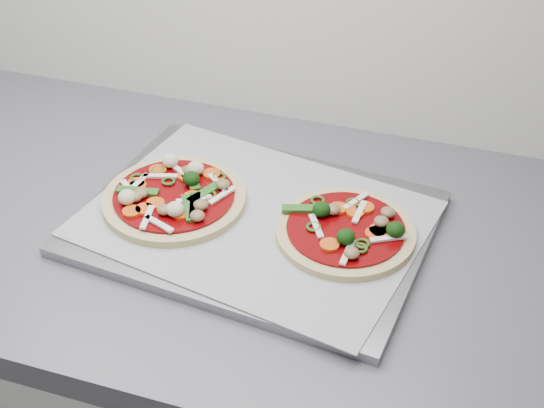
% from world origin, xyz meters
% --- Properties ---
extents(baking_tray, '(0.49, 0.38, 0.01)m').
position_xyz_m(baking_tray, '(-0.59, 1.31, 0.91)').
color(baking_tray, gray).
rests_on(baking_tray, countertop).
extents(parchment, '(0.49, 0.39, 0.00)m').
position_xyz_m(parchment, '(-0.59, 1.31, 0.92)').
color(parchment, '#A3A3A9').
rests_on(parchment, baking_tray).
extents(pizza_left, '(0.24, 0.24, 0.03)m').
position_xyz_m(pizza_left, '(-0.70, 1.31, 0.93)').
color(pizza_left, tan).
rests_on(pizza_left, parchment).
extents(pizza_right, '(0.22, 0.22, 0.03)m').
position_xyz_m(pizza_right, '(-0.46, 1.31, 0.93)').
color(pizza_right, tan).
rests_on(pizza_right, parchment).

